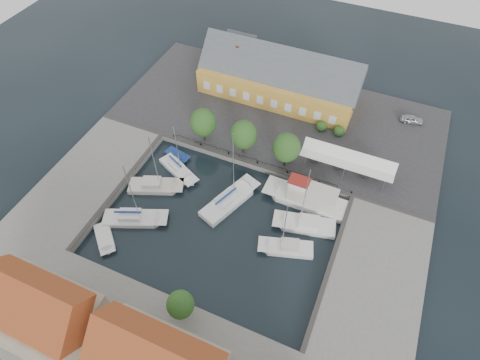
% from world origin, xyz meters
% --- Properties ---
extents(ground, '(140.00, 140.00, 0.00)m').
position_xyz_m(ground, '(0.00, 0.00, 0.00)').
color(ground, black).
rests_on(ground, ground).
extents(north_quay, '(56.00, 26.00, 1.00)m').
position_xyz_m(north_quay, '(0.00, 23.00, 0.50)').
color(north_quay, '#2D2D30').
rests_on(north_quay, ground).
extents(west_quay, '(12.00, 24.00, 1.00)m').
position_xyz_m(west_quay, '(-22.00, -2.00, 0.50)').
color(west_quay, slate).
rests_on(west_quay, ground).
extents(east_quay, '(12.00, 24.00, 1.00)m').
position_xyz_m(east_quay, '(22.00, -2.00, 0.50)').
color(east_quay, slate).
rests_on(east_quay, ground).
extents(south_bank, '(56.00, 14.00, 1.00)m').
position_xyz_m(south_bank, '(0.00, -21.00, 0.50)').
color(south_bank, slate).
rests_on(south_bank, ground).
extents(quay_edge_fittings, '(56.00, 24.72, 0.40)m').
position_xyz_m(quay_edge_fittings, '(0.02, 4.75, 1.06)').
color(quay_edge_fittings, '#383533').
rests_on(quay_edge_fittings, north_quay).
extents(warehouse, '(28.56, 14.00, 9.55)m').
position_xyz_m(warehouse, '(-2.60, 28.36, 4.43)').
color(warehouse, gold).
rests_on(warehouse, north_quay).
extents(tent_canopy, '(14.00, 4.00, 2.83)m').
position_xyz_m(tent_canopy, '(14.00, 14.50, 3.68)').
color(tent_canopy, white).
rests_on(tent_canopy, north_quay).
extents(quay_trees, '(18.20, 4.20, 6.30)m').
position_xyz_m(quay_trees, '(-2.00, 12.00, 4.88)').
color(quay_trees, black).
rests_on(quay_trees, north_quay).
extents(car_silver, '(4.00, 2.14, 1.30)m').
position_xyz_m(car_silver, '(21.79, 30.22, 1.65)').
color(car_silver, '#B0B2B8').
rests_on(car_silver, north_quay).
extents(car_red, '(2.51, 4.27, 1.33)m').
position_xyz_m(car_red, '(-3.01, 15.61, 1.66)').
color(car_red, '#531A13').
rests_on(car_red, north_quay).
extents(center_sailboat, '(6.40, 10.58, 13.93)m').
position_xyz_m(center_sailboat, '(-0.24, 2.49, 0.36)').
color(center_sailboat, white).
rests_on(center_sailboat, ground).
extents(trawler, '(12.58, 3.84, 5.00)m').
position_xyz_m(trawler, '(10.36, 7.24, 1.02)').
color(trawler, white).
rests_on(trawler, ground).
extents(east_boat_a, '(9.25, 4.73, 12.52)m').
position_xyz_m(east_boat_a, '(11.44, 3.05, 0.26)').
color(east_boat_a, white).
rests_on(east_boat_a, ground).
extents(east_boat_b, '(7.84, 4.54, 10.41)m').
position_xyz_m(east_boat_b, '(10.25, -1.57, 0.26)').
color(east_boat_b, white).
rests_on(east_boat_b, ground).
extents(west_boat_a, '(7.99, 5.31, 10.55)m').
position_xyz_m(west_boat_a, '(-10.17, 4.90, 0.27)').
color(west_boat_a, white).
rests_on(west_boat_a, ground).
extents(west_boat_b, '(8.77, 5.79, 11.46)m').
position_xyz_m(west_boat_b, '(-11.85, 0.57, 0.26)').
color(west_boat_b, beige).
rests_on(west_boat_b, ground).
extents(west_boat_d, '(9.59, 6.16, 12.36)m').
position_xyz_m(west_boat_d, '(-11.46, -5.78, 0.27)').
color(west_boat_d, white).
rests_on(west_boat_d, ground).
extents(launch_sw, '(5.35, 5.16, 0.98)m').
position_xyz_m(launch_sw, '(-13.41, -10.09, 0.09)').
color(launch_sw, white).
rests_on(launch_sw, ground).
extents(launch_nw, '(4.65, 2.63, 0.88)m').
position_xyz_m(launch_nw, '(-12.00, 7.77, 0.09)').
color(launch_nw, navy).
rests_on(launch_nw, ground).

